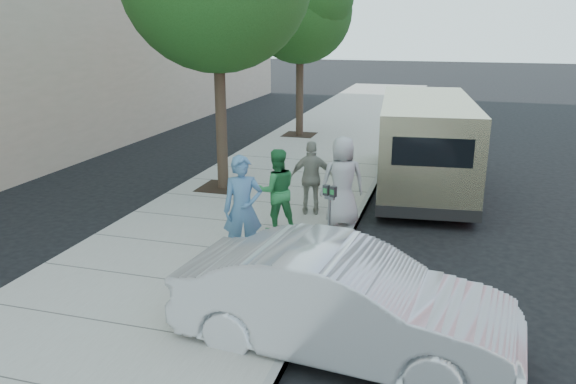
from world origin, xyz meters
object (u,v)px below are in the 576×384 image
at_px(tree_far, 301,6).
at_px(parking_meter, 330,204).
at_px(person_green_shirt, 276,190).
at_px(sedan, 344,302).
at_px(person_officer, 243,209).
at_px(van, 424,143).
at_px(person_striped_polo, 312,178).
at_px(person_gray_shirt, 343,181).

bearing_deg(tree_far, parking_meter, -72.32).
bearing_deg(person_green_shirt, tree_far, -107.40).
relative_size(tree_far, sedan, 1.44).
bearing_deg(tree_far, person_officer, -79.82).
bearing_deg(person_green_shirt, van, -151.15).
height_order(person_officer, person_striped_polo, person_officer).
xyz_separation_m(tree_far, parking_meter, (3.50, -10.99, -3.82)).
bearing_deg(sedan, person_gray_shirt, 16.87).
relative_size(person_officer, person_striped_polo, 1.16).
height_order(van, person_officer, van).
relative_size(van, person_officer, 3.48).
bearing_deg(parking_meter, sedan, -52.50).
distance_m(tree_far, person_green_shirt, 11.18).
xyz_separation_m(parking_meter, person_gray_shirt, (-0.05, 1.51, 0.03)).
relative_size(parking_meter, person_green_shirt, 0.73).
distance_m(person_gray_shirt, person_striped_polo, 0.92).
relative_size(van, person_striped_polo, 4.05).
height_order(sedan, person_gray_shirt, person_gray_shirt).
bearing_deg(sedan, parking_meter, 21.25).
height_order(van, person_gray_shirt, van).
bearing_deg(person_green_shirt, person_officer, 56.18).
height_order(van, sedan, van).
xyz_separation_m(van, person_striped_polo, (-2.24, -3.13, -0.30)).
relative_size(person_green_shirt, person_gray_shirt, 0.91).
height_order(tree_far, person_officer, tree_far).
bearing_deg(parking_meter, van, 96.44).
relative_size(tree_far, person_officer, 3.37).
distance_m(person_officer, person_gray_shirt, 2.73).
height_order(tree_far, person_striped_polo, tree_far).
distance_m(van, person_striped_polo, 3.87).
xyz_separation_m(tree_far, person_striped_polo, (2.68, -9.01, -3.91)).
relative_size(person_officer, person_gray_shirt, 1.02).
relative_size(parking_meter, person_officer, 0.66).
xyz_separation_m(person_green_shirt, person_striped_polo, (0.43, 1.24, -0.03)).
relative_size(parking_meter, van, 0.19).
bearing_deg(person_officer, parking_meter, 6.61).
bearing_deg(person_striped_polo, parking_meter, 97.90).
bearing_deg(van, tree_far, 124.35).
bearing_deg(person_gray_shirt, sedan, 78.19).
bearing_deg(person_striped_polo, person_green_shirt, 56.09).
bearing_deg(tree_far, person_green_shirt, -77.64).
xyz_separation_m(person_green_shirt, person_gray_shirt, (1.21, 0.77, 0.09)).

